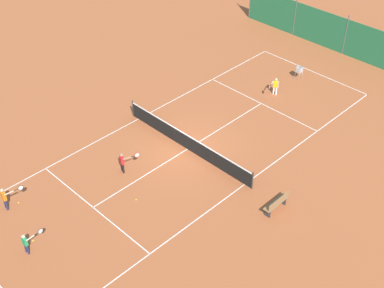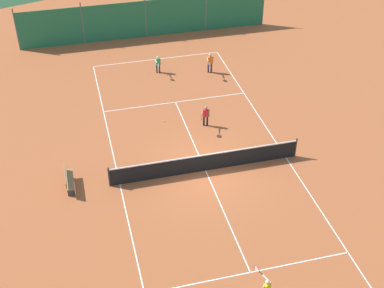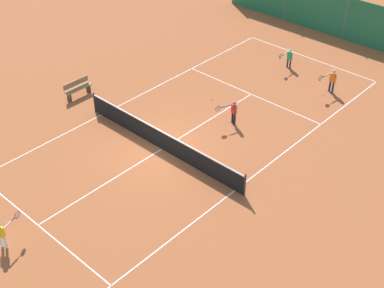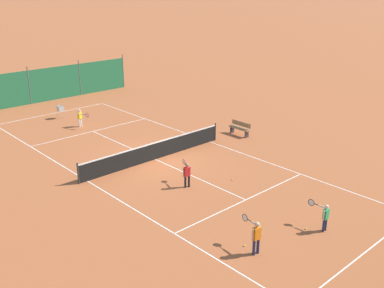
% 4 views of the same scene
% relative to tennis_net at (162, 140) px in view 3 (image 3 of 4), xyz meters
% --- Properties ---
extents(ground_plane, '(600.00, 600.00, 0.00)m').
position_rel_tennis_net_xyz_m(ground_plane, '(0.00, 0.00, -0.50)').
color(ground_plane, '#A8542D').
extents(court_line_markings, '(8.25, 23.85, 0.01)m').
position_rel_tennis_net_xyz_m(court_line_markings, '(0.00, 0.00, -0.50)').
color(court_line_markings, white).
rests_on(court_line_markings, ground).
extents(tennis_net, '(9.18, 0.08, 1.06)m').
position_rel_tennis_net_xyz_m(tennis_net, '(0.00, 0.00, 0.00)').
color(tennis_net, '#2D2D2D').
rests_on(tennis_net, ground).
extents(windscreen_fence_far, '(17.28, 0.08, 2.90)m').
position_rel_tennis_net_xyz_m(windscreen_fence_far, '(-0.00, 15.50, 0.81)').
color(windscreen_fence_far, '#236B42').
rests_on(windscreen_fence_far, ground).
extents(player_far_service, '(0.37, 1.02, 1.16)m').
position_rel_tennis_net_xyz_m(player_far_service, '(0.06, -7.76, 0.18)').
color(player_far_service, white).
rests_on(player_far_service, ground).
extents(player_far_baseline, '(0.52, 1.02, 1.27)m').
position_rel_tennis_net_xyz_m(player_far_baseline, '(2.85, 9.30, 0.24)').
color(player_far_baseline, '#23284C').
rests_on(player_far_baseline, ground).
extents(player_near_baseline, '(0.65, 0.93, 1.19)m').
position_rel_tennis_net_xyz_m(player_near_baseline, '(1.00, 3.66, 0.20)').
color(player_near_baseline, black).
rests_on(player_near_baseline, ground).
extents(player_near_service, '(0.38, 0.96, 1.12)m').
position_rel_tennis_net_xyz_m(player_near_service, '(-0.26, 10.07, 0.16)').
color(player_near_service, '#23284C').
rests_on(player_near_service, ground).
extents(tennis_ball_alley_left, '(0.07, 0.07, 0.07)m').
position_rel_tennis_net_xyz_m(tennis_ball_alley_left, '(2.79, 8.77, -0.47)').
color(tennis_ball_alley_left, '#CCE033').
rests_on(tennis_ball_alley_left, ground).
extents(tennis_ball_far_corner, '(0.07, 0.07, 0.07)m').
position_rel_tennis_net_xyz_m(tennis_ball_far_corner, '(-1.08, 4.61, -0.47)').
color(tennis_ball_far_corner, '#CCE033').
rests_on(tennis_ball_far_corner, ground).
extents(tennis_ball_by_net_left, '(0.07, 0.07, 0.07)m').
position_rel_tennis_net_xyz_m(tennis_ball_by_net_left, '(0.17, 9.60, -0.47)').
color(tennis_ball_by_net_left, '#CCE033').
rests_on(tennis_ball_by_net_left, ground).
extents(courtside_bench, '(0.36, 1.50, 0.84)m').
position_rel_tennis_net_xyz_m(courtside_bench, '(-6.34, 0.37, -0.05)').
color(courtside_bench, olive).
rests_on(courtside_bench, ground).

